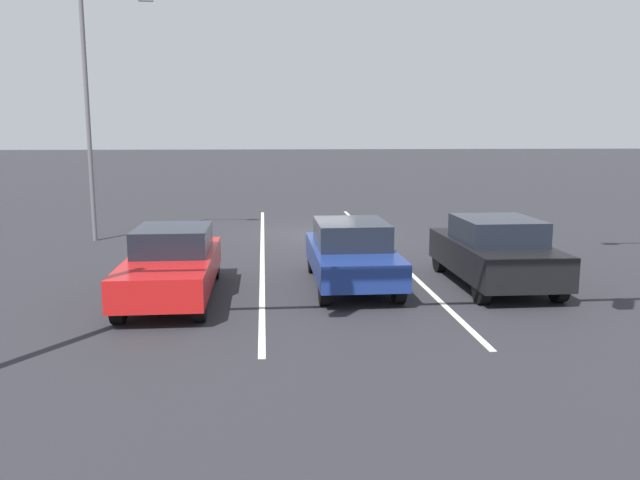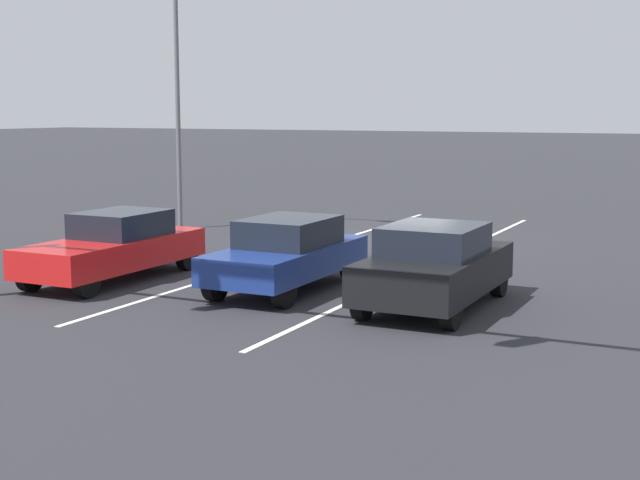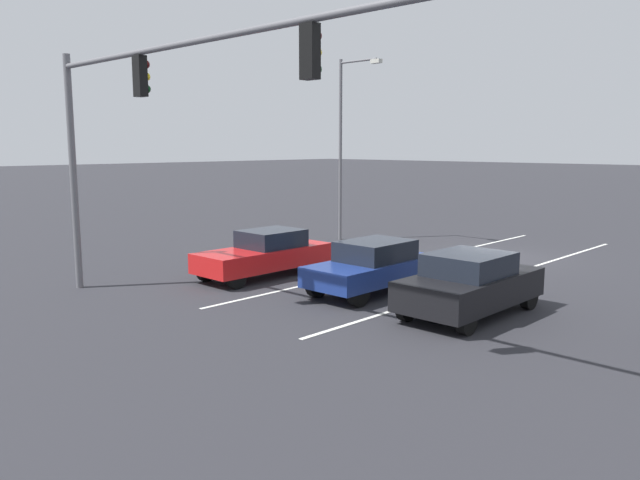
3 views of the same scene
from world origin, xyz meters
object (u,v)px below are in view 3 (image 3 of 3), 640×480
at_px(car_black_leftlane_front, 470,284).
at_px(traffic_signal_gantry, 147,107).
at_px(car_navy_midlane_front, 374,266).
at_px(street_lamp_right_shoulder, 345,136).
at_px(car_red_rightlane_front, 266,253).

distance_m(car_black_leftlane_front, traffic_signal_gantry, 8.79).
distance_m(car_navy_midlane_front, street_lamp_right_shoulder, 10.46).
xyz_separation_m(car_red_rightlane_front, car_navy_midlane_front, (-3.84, -0.65, 0.04)).
height_order(car_navy_midlane_front, street_lamp_right_shoulder, street_lamp_right_shoulder).
distance_m(car_red_rightlane_front, traffic_signal_gantry, 6.58).
relative_size(car_navy_midlane_front, street_lamp_right_shoulder, 0.55).
bearing_deg(traffic_signal_gantry, car_red_rightlane_front, -74.28).
bearing_deg(car_black_leftlane_front, street_lamp_right_shoulder, -34.25).
bearing_deg(street_lamp_right_shoulder, traffic_signal_gantry, 110.62).
relative_size(car_red_rightlane_front, car_black_leftlane_front, 1.10).
distance_m(traffic_signal_gantry, street_lamp_right_shoulder, 13.05).
xyz_separation_m(car_black_leftlane_front, traffic_signal_gantry, (5.68, 5.21, 4.21)).
relative_size(car_red_rightlane_front, car_navy_midlane_front, 1.08).
height_order(car_black_leftlane_front, traffic_signal_gantry, traffic_signal_gantry).
xyz_separation_m(car_black_leftlane_front, street_lamp_right_shoulder, (10.28, -7.00, 3.71)).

